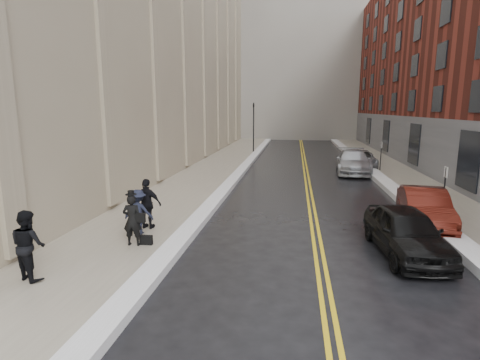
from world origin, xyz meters
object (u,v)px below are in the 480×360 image
(pedestrian_a, at_px, (28,245))
(pedestrian_b, at_px, (138,212))
(car_silver_far, at_px, (360,159))
(pedestrian_main, at_px, (132,220))
(car_maroon, at_px, (425,207))
(car_black, at_px, (406,232))
(pedestrian_c, at_px, (147,204))
(car_silver_near, at_px, (353,162))

(pedestrian_a, distance_m, pedestrian_b, 4.12)
(car_silver_far, relative_size, pedestrian_main, 2.86)
(car_maroon, xyz_separation_m, pedestrian_a, (-12.02, -6.88, 0.35))
(car_black, relative_size, car_silver_far, 0.91)
(car_silver_far, bearing_deg, pedestrian_c, -117.38)
(car_black, relative_size, car_silver_near, 0.79)
(car_silver_far, distance_m, pedestrian_c, 20.38)
(car_maroon, xyz_separation_m, car_silver_near, (-0.95, 12.50, 0.08))
(pedestrian_b, bearing_deg, car_maroon, -166.03)
(car_silver_far, relative_size, pedestrian_a, 2.63)
(car_silver_near, distance_m, pedestrian_c, 17.70)
(car_silver_near, relative_size, pedestrian_a, 3.01)
(pedestrian_a, distance_m, pedestrian_c, 4.75)
(pedestrian_b, xyz_separation_m, pedestrian_c, (0.08, 0.64, 0.13))
(car_maroon, distance_m, pedestrian_main, 11.17)
(pedestrian_a, height_order, pedestrian_c, pedestrian_c)
(car_silver_far, height_order, pedestrian_c, pedestrian_c)
(car_black, xyz_separation_m, pedestrian_main, (-8.78, -0.84, 0.25))
(pedestrian_main, xyz_separation_m, pedestrian_c, (-0.20, 1.79, 0.09))
(car_black, xyz_separation_m, car_silver_near, (0.65, 15.79, 0.06))
(car_black, height_order, car_maroon, car_black)
(car_silver_near, bearing_deg, car_silver_far, 73.73)
(car_maroon, distance_m, car_silver_far, 15.07)
(car_maroon, relative_size, pedestrian_main, 2.61)
(car_maroon, bearing_deg, pedestrian_c, -160.32)
(pedestrian_main, bearing_deg, pedestrian_a, 54.28)
(car_black, xyz_separation_m, car_maroon, (1.60, 3.29, -0.02))
(car_silver_near, bearing_deg, car_maroon, -81.68)
(car_silver_near, height_order, pedestrian_main, pedestrian_main)
(pedestrian_main, height_order, pedestrian_a, pedestrian_a)
(pedestrian_c, bearing_deg, car_maroon, -161.56)
(car_black, bearing_deg, car_silver_far, 80.35)
(car_silver_far, xyz_separation_m, pedestrian_main, (-10.38, -19.20, 0.33))
(car_silver_far, distance_m, pedestrian_b, 20.97)
(car_silver_far, height_order, pedestrian_main, pedestrian_main)
(pedestrian_c, bearing_deg, car_silver_near, -117.05)
(car_maroon, height_order, car_silver_far, car_maroon)
(car_black, bearing_deg, pedestrian_main, -179.18)
(car_silver_near, xyz_separation_m, pedestrian_main, (-9.43, -16.63, 0.19))
(car_black, xyz_separation_m, pedestrian_a, (-10.42, -3.59, 0.33))
(car_maroon, relative_size, pedestrian_b, 2.77)
(pedestrian_a, relative_size, pedestrian_c, 0.99)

